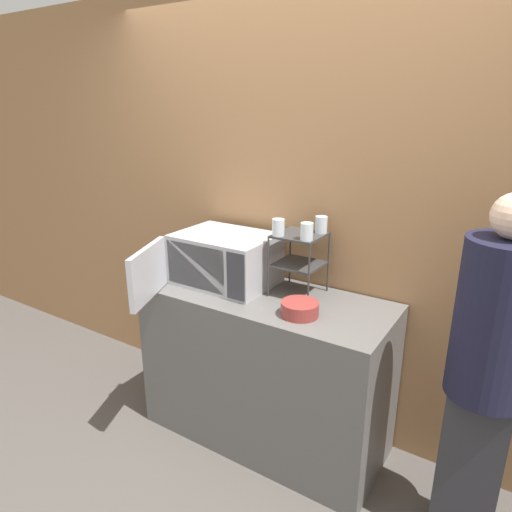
{
  "coord_description": "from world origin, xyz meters",
  "views": [
    {
      "loc": [
        1.21,
        -1.69,
        1.93
      ],
      "look_at": [
        -0.08,
        0.33,
        1.13
      ],
      "focal_mm": 32.0,
      "sensor_mm": 36.0,
      "label": 1
    }
  ],
  "objects_px": {
    "microwave": "(222,259)",
    "glass_front_left": "(278,227)",
    "person": "(489,362)",
    "glass_back_right": "(321,225)",
    "bowl": "(300,309)",
    "dish_rack": "(299,251)",
    "glass_front_right": "(307,231)"
  },
  "relations": [
    {
      "from": "glass_front_left",
      "to": "person",
      "type": "relative_size",
      "value": 0.06
    },
    {
      "from": "dish_rack",
      "to": "glass_back_right",
      "type": "distance_m",
      "value": 0.19
    },
    {
      "from": "glass_back_right",
      "to": "bowl",
      "type": "xyz_separation_m",
      "value": [
        0.05,
        -0.33,
        -0.35
      ]
    },
    {
      "from": "glass_back_right",
      "to": "person",
      "type": "relative_size",
      "value": 0.06
    },
    {
      "from": "bowl",
      "to": "glass_front_right",
      "type": "bearing_deg",
      "value": 109.14
    },
    {
      "from": "person",
      "to": "microwave",
      "type": "bearing_deg",
      "value": 176.1
    },
    {
      "from": "microwave",
      "to": "glass_front_right",
      "type": "bearing_deg",
      "value": 2.46
    },
    {
      "from": "dish_rack",
      "to": "glass_front_left",
      "type": "bearing_deg",
      "value": -133.13
    },
    {
      "from": "glass_front_left",
      "to": "person",
      "type": "xyz_separation_m",
      "value": [
        1.08,
        -0.11,
        -0.4
      ]
    },
    {
      "from": "microwave",
      "to": "glass_front_right",
      "type": "height_order",
      "value": "glass_front_right"
    },
    {
      "from": "glass_back_right",
      "to": "bowl",
      "type": "height_order",
      "value": "glass_back_right"
    },
    {
      "from": "microwave",
      "to": "bowl",
      "type": "height_order",
      "value": "microwave"
    },
    {
      "from": "glass_front_left",
      "to": "glass_back_right",
      "type": "xyz_separation_m",
      "value": [
        0.17,
        0.18,
        0.0
      ]
    },
    {
      "from": "glass_front_right",
      "to": "person",
      "type": "distance_m",
      "value": 1.0
    },
    {
      "from": "glass_front_left",
      "to": "glass_front_right",
      "type": "bearing_deg",
      "value": 2.52
    },
    {
      "from": "dish_rack",
      "to": "glass_back_right",
      "type": "bearing_deg",
      "value": 46.49
    },
    {
      "from": "microwave",
      "to": "glass_front_left",
      "type": "distance_m",
      "value": 0.44
    },
    {
      "from": "glass_front_right",
      "to": "glass_back_right",
      "type": "bearing_deg",
      "value": 89.21
    },
    {
      "from": "microwave",
      "to": "glass_back_right",
      "type": "height_order",
      "value": "glass_back_right"
    },
    {
      "from": "dish_rack",
      "to": "glass_front_right",
      "type": "distance_m",
      "value": 0.18
    },
    {
      "from": "person",
      "to": "glass_front_left",
      "type": "bearing_deg",
      "value": 173.96
    },
    {
      "from": "glass_front_left",
      "to": "bowl",
      "type": "height_order",
      "value": "glass_front_left"
    },
    {
      "from": "bowl",
      "to": "microwave",
      "type": "bearing_deg",
      "value": 166.4
    },
    {
      "from": "glass_front_left",
      "to": "person",
      "type": "bearing_deg",
      "value": -6.04
    },
    {
      "from": "bowl",
      "to": "glass_front_left",
      "type": "bearing_deg",
      "value": 144.49
    },
    {
      "from": "dish_rack",
      "to": "glass_front_left",
      "type": "relative_size",
      "value": 3.83
    },
    {
      "from": "glass_back_right",
      "to": "glass_front_right",
      "type": "relative_size",
      "value": 1.0
    },
    {
      "from": "microwave",
      "to": "glass_front_left",
      "type": "relative_size",
      "value": 9.23
    },
    {
      "from": "person",
      "to": "glass_back_right",
      "type": "bearing_deg",
      "value": 162.39
    },
    {
      "from": "glass_front_left",
      "to": "bowl",
      "type": "distance_m",
      "value": 0.45
    },
    {
      "from": "microwave",
      "to": "glass_back_right",
      "type": "bearing_deg",
      "value": 19.79
    },
    {
      "from": "glass_front_right",
      "to": "bowl",
      "type": "height_order",
      "value": "glass_front_right"
    }
  ]
}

